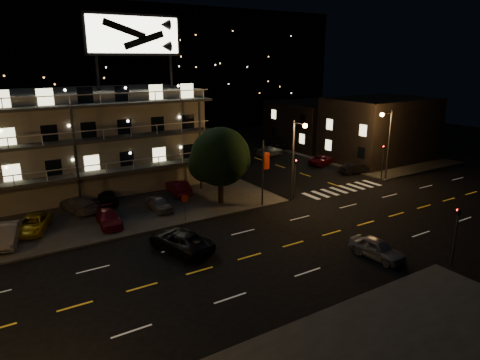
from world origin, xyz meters
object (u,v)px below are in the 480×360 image
lot_car_4 (159,204)px  road_car_east (377,248)px  lot_car_2 (33,224)px  side_car_0 (356,169)px  lot_car_7 (78,204)px  tree (220,159)px  road_car_west (180,241)px

lot_car_4 → road_car_east: road_car_east is taller
lot_car_2 → side_car_0: size_ratio=1.17×
lot_car_7 → road_car_east: (15.89, -20.83, -0.13)m
road_car_east → tree: bearing=98.6°
side_car_0 → road_car_west: size_ratio=0.70×
tree → lot_car_2: 16.94m
side_car_0 → road_car_west: road_car_west is taller
tree → side_car_0: bearing=2.8°
lot_car_4 → road_car_west: (-1.78, -8.60, -0.01)m
lot_car_4 → road_car_east: (9.55, -17.18, -0.07)m
road_car_west → tree: bearing=-150.6°
road_car_east → road_car_west: (-11.33, 8.57, 0.06)m
lot_car_2 → lot_car_7: (4.16, 2.96, 0.06)m
tree → side_car_0: (19.65, 0.97, -3.89)m
lot_car_7 → tree: bearing=142.6°
lot_car_4 → side_car_0: 25.56m
lot_car_4 → lot_car_2: bearing=172.7°
tree → lot_car_4: tree is taller
road_car_east → lot_car_2: bearing=134.2°
tree → lot_car_7: 13.64m
lot_car_4 → road_car_east: 19.65m
lot_car_4 → lot_car_7: size_ratio=0.77×
lot_car_2 → road_car_west: 12.75m
lot_car_2 → lot_car_4: lot_car_2 is taller
tree → side_car_0: tree is taller
tree → road_car_west: size_ratio=1.34×
lot_car_4 → lot_car_7: 7.32m
lot_car_4 → road_car_west: 8.79m
lot_car_4 → tree: bearing=-13.7°
lot_car_7 → road_car_west: size_ratio=0.86×
lot_car_7 → side_car_0: size_ratio=1.23×
road_car_east → road_car_west: 14.21m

